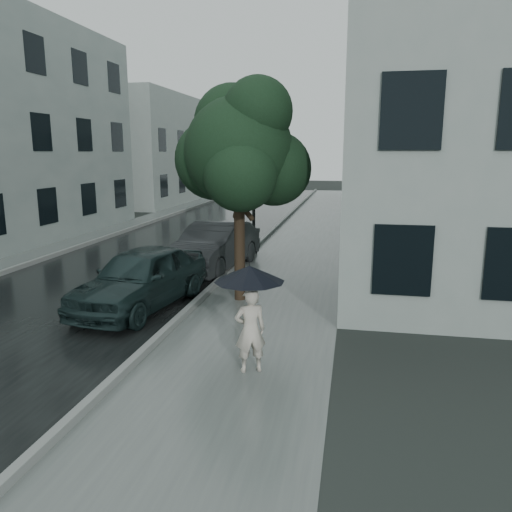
% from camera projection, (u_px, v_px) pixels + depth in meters
% --- Properties ---
extents(ground, '(120.00, 120.00, 0.00)m').
position_uv_depth(ground, '(233.00, 347.00, 9.92)').
color(ground, black).
rests_on(ground, ground).
extents(sidewalk, '(3.50, 60.00, 0.01)m').
position_uv_depth(sidewalk, '(305.00, 243.00, 21.40)').
color(sidewalk, slate).
rests_on(sidewalk, ground).
extents(kerb_near, '(0.15, 60.00, 0.15)m').
position_uv_depth(kerb_near, '(263.00, 240.00, 21.73)').
color(kerb_near, slate).
rests_on(kerb_near, ground).
extents(asphalt_road, '(6.85, 60.00, 0.00)m').
position_uv_depth(asphalt_road, '(186.00, 239.00, 22.40)').
color(asphalt_road, black).
rests_on(asphalt_road, ground).
extents(kerb_far, '(0.15, 60.00, 0.15)m').
position_uv_depth(kerb_far, '(114.00, 234.00, 23.05)').
color(kerb_far, slate).
rests_on(kerb_far, ground).
extents(sidewalk_far, '(1.70, 60.00, 0.01)m').
position_uv_depth(sidewalk_far, '(96.00, 235.00, 23.24)').
color(sidewalk_far, '#4C5451').
rests_on(sidewalk_far, ground).
extents(building_near, '(7.02, 36.00, 9.00)m').
position_uv_depth(building_near, '(418.00, 139.00, 26.70)').
color(building_near, gray).
rests_on(building_near, ground).
extents(building_far_b, '(7.02, 18.00, 8.00)m').
position_uv_depth(building_far_b, '(155.00, 150.00, 40.52)').
color(building_far_b, gray).
rests_on(building_far_b, ground).
extents(pedestrian, '(0.65, 0.56, 1.52)m').
position_uv_depth(pedestrian, '(250.00, 330.00, 8.69)').
color(pedestrian, beige).
rests_on(pedestrian, sidewalk).
extents(umbrella, '(1.22, 1.22, 1.04)m').
position_uv_depth(umbrella, '(249.00, 274.00, 8.47)').
color(umbrella, black).
rests_on(umbrella, ground).
extents(street_tree, '(3.57, 3.24, 5.61)m').
position_uv_depth(street_tree, '(240.00, 150.00, 12.48)').
color(street_tree, '#332619').
rests_on(street_tree, ground).
extents(lamp_post, '(0.85, 0.35, 5.39)m').
position_uv_depth(lamp_post, '(250.00, 172.00, 18.56)').
color(lamp_post, black).
rests_on(lamp_post, ground).
extents(car_near, '(2.47, 4.69, 1.52)m').
position_uv_depth(car_near, '(141.00, 278.00, 12.33)').
color(car_near, '#172828').
rests_on(car_near, ground).
extents(car_far, '(2.25, 4.83, 1.53)m').
position_uv_depth(car_far, '(214.00, 246.00, 16.42)').
color(car_far, '#222527').
rests_on(car_far, ground).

